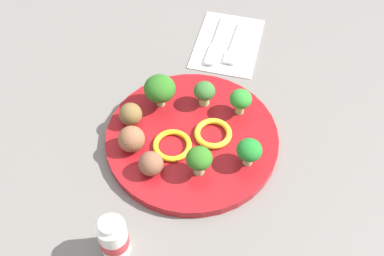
{
  "coord_description": "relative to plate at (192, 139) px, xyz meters",
  "views": [
    {
      "loc": [
        0.44,
        0.13,
        0.62
      ],
      "look_at": [
        0.0,
        0.0,
        0.04
      ],
      "focal_mm": 44.19,
      "sensor_mm": 36.0,
      "label": 1
    }
  ],
  "objects": [
    {
      "name": "ground_plane",
      "position": [
        0.0,
        0.0,
        -0.01
      ],
      "size": [
        4.0,
        4.0,
        0.0
      ],
      "primitive_type": "plane",
      "color": "slate"
    },
    {
      "name": "plate",
      "position": [
        0.0,
        0.0,
        0.0
      ],
      "size": [
        0.28,
        0.28,
        0.02
      ],
      "primitive_type": "cylinder",
      "color": "maroon",
      "rests_on": "ground_plane"
    },
    {
      "name": "broccoli_floret_front_right",
      "position": [
        -0.05,
        -0.07,
        0.05
      ],
      "size": [
        0.05,
        0.05,
        0.06
      ],
      "color": "#94BC7D",
      "rests_on": "plate"
    },
    {
      "name": "broccoli_floret_front_left",
      "position": [
        -0.07,
        0.0,
        0.04
      ],
      "size": [
        0.04,
        0.04,
        0.04
      ],
      "color": "#9EC171",
      "rests_on": "plate"
    },
    {
      "name": "broccoli_floret_near_rim",
      "position": [
        0.06,
        0.03,
        0.04
      ],
      "size": [
        0.04,
        0.04,
        0.05
      ],
      "color": "#A4C380",
      "rests_on": "plate"
    },
    {
      "name": "broccoli_floret_mid_left",
      "position": [
        0.03,
        0.1,
        0.04
      ],
      "size": [
        0.04,
        0.04,
        0.05
      ],
      "color": "#9FC382",
      "rests_on": "plate"
    },
    {
      "name": "broccoli_floret_center",
      "position": [
        -0.07,
        0.06,
        0.04
      ],
      "size": [
        0.04,
        0.04,
        0.05
      ],
      "color": "#91B96C",
      "rests_on": "plate"
    },
    {
      "name": "meatball_mid_right",
      "position": [
        0.08,
        -0.04,
        0.03
      ],
      "size": [
        0.04,
        0.04,
        0.04
      ],
      "primitive_type": "sphere",
      "color": "brown",
      "rests_on": "plate"
    },
    {
      "name": "meatball_back_left",
      "position": [
        0.05,
        -0.08,
        0.03
      ],
      "size": [
        0.04,
        0.04,
        0.04
      ],
      "primitive_type": "sphere",
      "color": "brown",
      "rests_on": "plate"
    },
    {
      "name": "meatball_far_rim",
      "position": [
        0.0,
        -0.1,
        0.03
      ],
      "size": [
        0.04,
        0.04,
        0.04
      ],
      "primitive_type": "sphere",
      "color": "brown",
      "rests_on": "plate"
    },
    {
      "name": "pepper_ring_mid_right",
      "position": [
        -0.01,
        0.03,
        0.01
      ],
      "size": [
        0.08,
        0.08,
        0.01
      ],
      "primitive_type": "torus",
      "rotation": [
        0.0,
        0.0,
        0.3
      ],
      "color": "yellow",
      "rests_on": "plate"
    },
    {
      "name": "pepper_ring_back_left",
      "position": [
        0.03,
        -0.02,
        0.01
      ],
      "size": [
        0.08,
        0.08,
        0.01
      ],
      "primitive_type": "torus",
      "rotation": [
        0.0,
        0.0,
        3.6
      ],
      "color": "yellow",
      "rests_on": "plate"
    },
    {
      "name": "napkin",
      "position": [
        -0.25,
        -0.0,
        -0.01
      ],
      "size": [
        0.17,
        0.13,
        0.01
      ],
      "primitive_type": "cube",
      "rotation": [
        0.0,
        0.0,
        0.04
      ],
      "color": "white",
      "rests_on": "ground_plane"
    },
    {
      "name": "fork",
      "position": [
        -0.24,
        0.02,
        -0.0
      ],
      "size": [
        0.12,
        0.02,
        0.01
      ],
      "color": "silver",
      "rests_on": "napkin"
    },
    {
      "name": "knife",
      "position": [
        -0.24,
        -0.02,
        -0.0
      ],
      "size": [
        0.15,
        0.02,
        0.01
      ],
      "color": "silver",
      "rests_on": "napkin"
    },
    {
      "name": "yogurt_bottle",
      "position": [
        0.21,
        -0.05,
        0.03
      ],
      "size": [
        0.04,
        0.04,
        0.08
      ],
      "color": "white",
      "rests_on": "ground_plane"
    }
  ]
}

